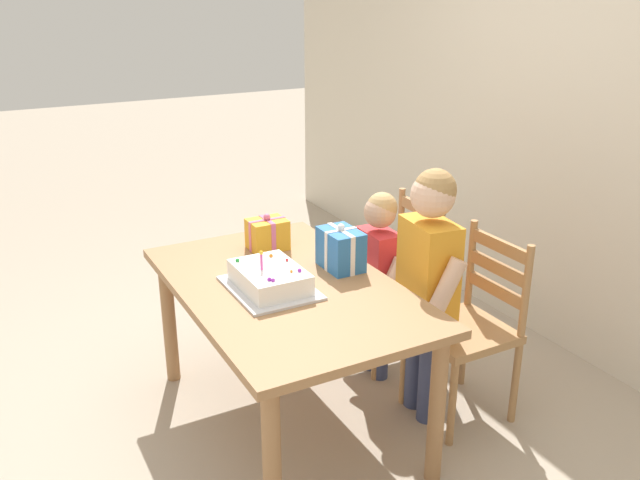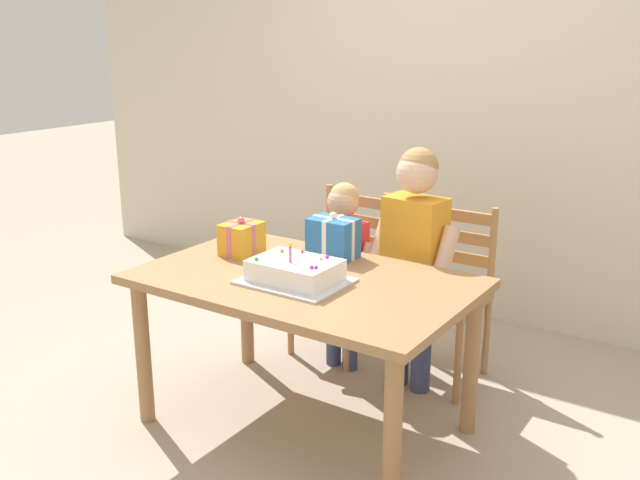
# 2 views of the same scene
# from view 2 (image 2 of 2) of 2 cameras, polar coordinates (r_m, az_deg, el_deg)

# --- Properties ---
(ground_plane) EXTENTS (20.00, 20.00, 0.00)m
(ground_plane) POSITION_cam_2_polar(r_m,az_deg,el_deg) (3.46, -1.18, -14.56)
(ground_plane) COLOR tan
(back_wall) EXTENTS (6.40, 0.11, 2.60)m
(back_wall) POSITION_cam_2_polar(r_m,az_deg,el_deg) (4.55, 11.81, 10.05)
(back_wall) COLOR beige
(back_wall) RESTS_ON ground
(dining_table) EXTENTS (1.46, 0.91, 0.74)m
(dining_table) POSITION_cam_2_polar(r_m,az_deg,el_deg) (3.17, -1.25, -4.59)
(dining_table) COLOR #9E7047
(dining_table) RESTS_ON ground
(birthday_cake) EXTENTS (0.44, 0.34, 0.19)m
(birthday_cake) POSITION_cam_2_polar(r_m,az_deg,el_deg) (3.06, -2.00, -2.57)
(birthday_cake) COLOR silver
(birthday_cake) RESTS_ON dining_table
(gift_box_red_large) EXTENTS (0.16, 0.19, 0.19)m
(gift_box_red_large) POSITION_cam_2_polar(r_m,az_deg,el_deg) (3.46, -6.27, 0.12)
(gift_box_red_large) COLOR gold
(gift_box_red_large) RESTS_ON dining_table
(gift_box_beside_cake) EXTENTS (0.22, 0.16, 0.23)m
(gift_box_beside_cake) POSITION_cam_2_polar(r_m,az_deg,el_deg) (3.38, 1.06, 0.17)
(gift_box_beside_cake) COLOR #286BB7
(gift_box_beside_cake) RESTS_ON dining_table
(chair_left) EXTENTS (0.43, 0.43, 0.92)m
(chair_left) POSITION_cam_2_polar(r_m,az_deg,el_deg) (4.04, 1.76, -2.55)
(chair_left) COLOR #A87A4C
(chair_left) RESTS_ON ground
(chair_right) EXTENTS (0.42, 0.42, 0.92)m
(chair_right) POSITION_cam_2_polar(r_m,az_deg,el_deg) (3.76, 9.89, -4.22)
(chair_right) COLOR #A87A4C
(chair_right) RESTS_ON ground
(child_older) EXTENTS (0.47, 0.28, 1.25)m
(child_older) POSITION_cam_2_polar(r_m,az_deg,el_deg) (3.53, 7.53, -0.52)
(child_older) COLOR #38426B
(child_older) RESTS_ON ground
(child_younger) EXTENTS (0.37, 0.22, 1.03)m
(child_younger) POSITION_cam_2_polar(r_m,az_deg,el_deg) (3.76, 1.81, -1.47)
(child_younger) COLOR #38426B
(child_younger) RESTS_ON ground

